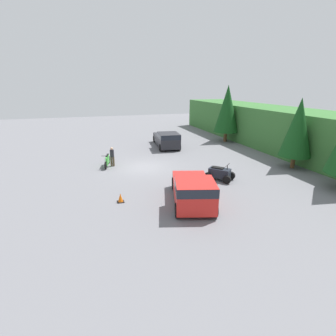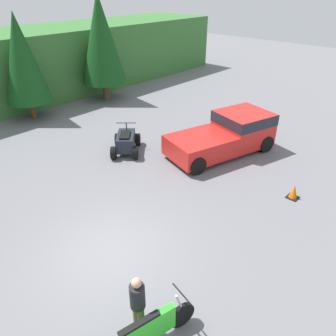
% 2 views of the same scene
% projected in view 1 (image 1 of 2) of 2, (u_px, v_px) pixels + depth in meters
% --- Properties ---
extents(ground_plane, '(80.00, 80.00, 0.00)m').
position_uv_depth(ground_plane, '(144.00, 167.00, 22.45)').
color(ground_plane, slate).
extents(hillside_backdrop, '(44.00, 6.00, 4.32)m').
position_uv_depth(hillside_backdrop, '(299.00, 133.00, 26.34)').
color(hillside_backdrop, '#387033').
rests_on(hillside_backdrop, ground_plane).
extents(tree_left, '(2.98, 2.98, 6.77)m').
position_uv_depth(tree_left, '(227.00, 109.00, 31.49)').
color(tree_left, brown).
rests_on(tree_left, ground_plane).
extents(tree_mid_left, '(2.56, 2.56, 5.81)m').
position_uv_depth(tree_mid_left, '(298.00, 128.00, 21.26)').
color(tree_mid_left, brown).
rests_on(tree_mid_left, ground_plane).
extents(pickup_truck_red, '(5.43, 3.48, 1.77)m').
position_uv_depth(pickup_truck_red, '(193.00, 190.00, 15.21)').
color(pickup_truck_red, red).
rests_on(pickup_truck_red, ground_plane).
extents(pickup_truck_second, '(6.07, 2.87, 1.77)m').
position_uv_depth(pickup_truck_second, '(167.00, 139.00, 29.41)').
color(pickup_truck_second, '#232328').
rests_on(pickup_truck_second, ground_plane).
extents(dirt_bike, '(2.41, 0.82, 1.16)m').
position_uv_depth(dirt_bike, '(107.00, 161.00, 22.60)').
color(dirt_bike, black).
rests_on(dirt_bike, ground_plane).
extents(quad_atv, '(2.33, 2.29, 1.25)m').
position_uv_depth(quad_atv, '(219.00, 174.00, 19.33)').
color(quad_atv, black).
rests_on(quad_atv, ground_plane).
extents(rider_person, '(0.41, 0.41, 1.67)m').
position_uv_depth(rider_person, '(112.00, 156.00, 22.50)').
color(rider_person, brown).
rests_on(rider_person, ground_plane).
extents(traffic_cone, '(0.42, 0.42, 0.55)m').
position_uv_depth(traffic_cone, '(120.00, 198.00, 15.73)').
color(traffic_cone, black).
rests_on(traffic_cone, ground_plane).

